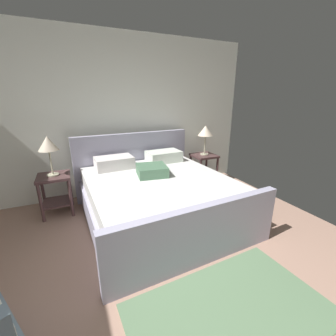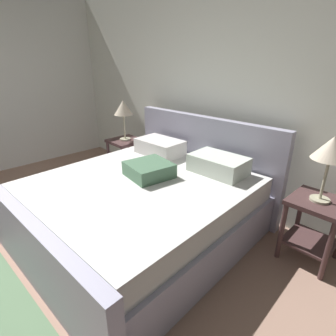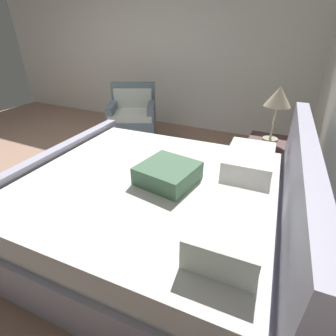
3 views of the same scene
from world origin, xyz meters
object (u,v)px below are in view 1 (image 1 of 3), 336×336
Objects in this scene: table_lamp_left at (48,145)px; table_lamp_right at (205,132)px; bed at (157,195)px; nightstand_left at (55,188)px; nightstand_right at (204,164)px.

table_lamp_right is at bearing 2.93° from table_lamp_left.
table_lamp_left is at bearing 151.82° from bed.
table_lamp_left is (-1.32, 0.71, 0.71)m from bed.
table_lamp_left is (-0.00, 0.00, 0.65)m from nightstand_left.
bed is 3.75× the size of nightstand_right.
table_lamp_left is (-2.64, -0.13, 0.65)m from nightstand_right.
table_lamp_left is at bearing 116.57° from nightstand_left.
table_lamp_left is at bearing -177.07° from table_lamp_right.
table_lamp_right is at bearing 2.93° from nightstand_left.
table_lamp_right is (0.00, 0.00, 0.65)m from nightstand_right.
nightstand_left is at bearing 151.82° from bed.
bed is 1.65m from table_lamp_left.
nightstand_right is 1.06× the size of table_lamp_left.
nightstand_right is 2.64m from nightstand_left.
table_lamp_right is at bearing 63.43° from nightstand_right.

